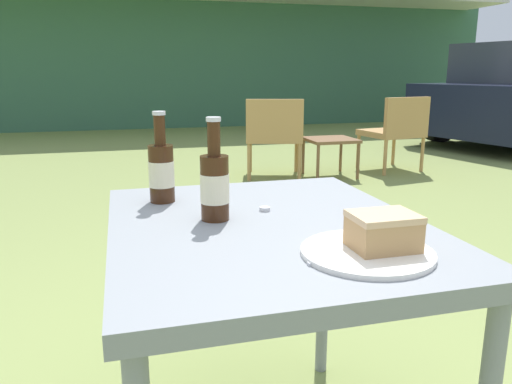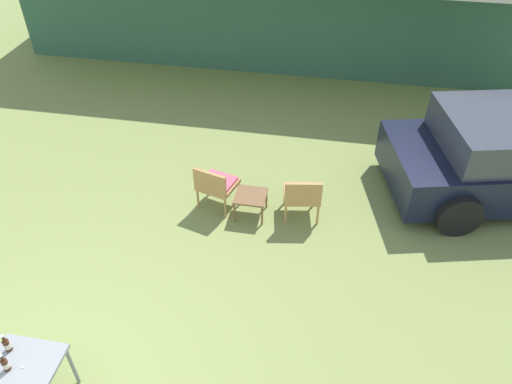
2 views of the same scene
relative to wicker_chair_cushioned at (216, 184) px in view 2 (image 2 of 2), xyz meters
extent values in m
cylinder|color=black|center=(3.17, 1.85, -0.11)|extent=(0.71, 0.36, 0.68)
cylinder|color=black|center=(3.61, 0.05, -0.11)|extent=(0.71, 0.36, 0.68)
cylinder|color=#B2844C|center=(0.31, 0.21, -0.27)|extent=(0.04, 0.04, 0.36)
cylinder|color=#B2844C|center=(-0.16, 0.34, -0.27)|extent=(0.04, 0.04, 0.36)
cylinder|color=#B2844C|center=(0.19, -0.23, -0.27)|extent=(0.04, 0.04, 0.36)
cylinder|color=#B2844C|center=(-0.28, -0.10, -0.27)|extent=(0.04, 0.04, 0.36)
cube|color=#B2844C|center=(0.02, 0.06, -0.06)|extent=(0.66, 0.64, 0.06)
cube|color=#B2844C|center=(-0.05, -0.17, 0.15)|extent=(0.53, 0.19, 0.36)
cube|color=#CC5670|center=(0.02, 0.06, 0.00)|extent=(0.59, 0.55, 0.05)
cylinder|color=#B2844C|center=(1.52, 0.32, -0.27)|extent=(0.04, 0.04, 0.36)
cylinder|color=#B2844C|center=(1.04, 0.24, -0.27)|extent=(0.04, 0.04, 0.36)
cylinder|color=#B2844C|center=(1.59, -0.13, -0.27)|extent=(0.04, 0.04, 0.36)
cylinder|color=#B2844C|center=(1.11, -0.21, -0.27)|extent=(0.04, 0.04, 0.36)
cube|color=#B2844C|center=(1.31, 0.06, -0.06)|extent=(0.62, 0.59, 0.06)
cube|color=#B2844C|center=(1.35, -0.17, 0.15)|extent=(0.54, 0.14, 0.36)
cube|color=brown|center=(0.56, -0.10, -0.08)|extent=(0.47, 0.45, 0.03)
cylinder|color=brown|center=(0.35, -0.30, -0.27)|extent=(0.03, 0.03, 0.35)
cylinder|color=brown|center=(0.77, -0.30, -0.27)|extent=(0.03, 0.03, 0.35)
cylinder|color=brown|center=(0.35, 0.11, -0.27)|extent=(0.03, 0.03, 0.35)
cylinder|color=brown|center=(0.77, 0.11, -0.27)|extent=(0.03, 0.03, 0.35)
cube|color=gray|center=(-1.13, -3.60, 0.22)|extent=(0.72, 0.87, 0.04)
cylinder|color=gray|center=(-1.45, -3.20, -0.13)|extent=(0.04, 0.04, 0.65)
cylinder|color=gray|center=(-0.81, -3.20, -0.13)|extent=(0.04, 0.04, 0.65)
cylinder|color=#381E0F|center=(-1.24, -3.54, 0.32)|extent=(0.07, 0.07, 0.15)
cylinder|color=#381E0F|center=(-1.24, -3.54, 0.43)|extent=(0.03, 0.03, 0.08)
cylinder|color=silver|center=(-1.24, -3.54, 0.48)|extent=(0.03, 0.03, 0.01)
cylinder|color=beige|center=(-1.24, -3.54, 0.32)|extent=(0.07, 0.07, 0.07)
cylinder|color=#381E0F|center=(-1.35, -3.34, 0.32)|extent=(0.07, 0.07, 0.15)
cylinder|color=#381E0F|center=(-1.35, -3.34, 0.43)|extent=(0.03, 0.03, 0.08)
cylinder|color=silver|center=(-1.35, -3.34, 0.48)|extent=(0.03, 0.03, 0.01)
cylinder|color=beige|center=(-1.35, -3.34, 0.32)|extent=(0.07, 0.07, 0.07)
cylinder|color=silver|center=(-1.11, -3.50, 0.24)|extent=(0.03, 0.03, 0.01)
camera|label=1|loc=(-1.45, -4.67, 0.58)|focal=35.00mm
camera|label=2|loc=(1.67, -5.76, 4.76)|focal=35.00mm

